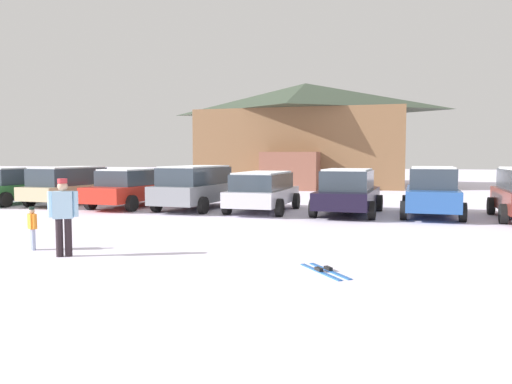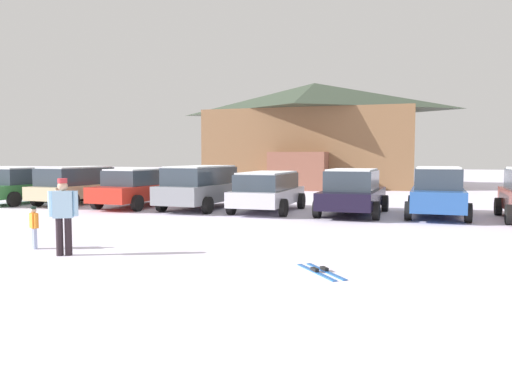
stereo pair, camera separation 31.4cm
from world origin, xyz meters
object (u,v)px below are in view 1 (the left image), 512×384
at_px(ski_lodge, 305,134).
at_px(parked_red_sedan, 130,188).
at_px(skier_child_in_orange_jacket, 32,226).
at_px(pair_of_skis, 324,271).
at_px(parked_silver_wagon, 263,190).
at_px(parked_beige_suv, 69,184).
at_px(parked_black_sedan, 348,192).
at_px(parked_blue_hatchback, 432,192).
at_px(parked_green_coupe, 9,186).
at_px(parked_grey_wagon, 196,186).
at_px(skier_adult_in_blue_parka, 63,213).

bearing_deg(ski_lodge, parked_red_sedan, -102.46).
distance_m(ski_lodge, skier_child_in_orange_jacket, 27.10).
bearing_deg(pair_of_skis, parked_silver_wagon, 112.17).
bearing_deg(parked_beige_suv, parked_black_sedan, -1.15).
relative_size(parked_beige_suv, parked_blue_hatchback, 1.06).
distance_m(parked_green_coupe, parked_grey_wagon, 8.93).
distance_m(parked_red_sedan, parked_black_sedan, 8.99).
bearing_deg(parked_black_sedan, parked_silver_wagon, 179.58).
bearing_deg(skier_child_in_orange_jacket, parked_silver_wagon, 72.18).
distance_m(parked_red_sedan, skier_adult_in_blue_parka, 10.29).
relative_size(parked_black_sedan, pair_of_skis, 3.57).
height_order(parked_silver_wagon, skier_adult_in_blue_parka, skier_adult_in_blue_parka).
distance_m(parked_green_coupe, skier_child_in_orange_jacket, 12.52).
relative_size(parked_beige_suv, pair_of_skis, 3.61).
distance_m(ski_lodge, skier_adult_in_blue_parka, 27.46).
distance_m(ski_lodge, parked_black_sedan, 18.76).
xyz_separation_m(parked_red_sedan, parked_blue_hatchback, (11.92, 0.23, 0.06)).
xyz_separation_m(ski_lodge, parked_red_sedan, (-3.94, -17.84, -2.95)).
relative_size(parked_grey_wagon, parked_black_sedan, 1.06).
xyz_separation_m(ski_lodge, parked_green_coupe, (-9.94, -18.03, -2.94)).
xyz_separation_m(ski_lodge, parked_black_sedan, (5.05, -17.83, -2.92)).
xyz_separation_m(parked_green_coupe, skier_child_in_orange_jacket, (8.84, -8.86, -0.27)).
relative_size(parked_grey_wagon, skier_child_in_orange_jacket, 4.92).
relative_size(parked_beige_suv, skier_adult_in_blue_parka, 2.78).
distance_m(ski_lodge, parked_beige_suv, 19.18).
distance_m(parked_blue_hatchback, skier_adult_in_blue_parka, 12.52).
height_order(ski_lodge, parked_green_coupe, ski_lodge).
distance_m(parked_green_coupe, parked_red_sedan, 6.00).
xyz_separation_m(skier_child_in_orange_jacket, pair_of_skis, (6.73, -0.26, -0.54)).
xyz_separation_m(skier_adult_in_blue_parka, skier_child_in_orange_jacket, (-1.17, 0.43, -0.38)).
bearing_deg(parked_beige_suv, pair_of_skis, -36.90).
relative_size(ski_lodge, parked_beige_suv, 3.19).
height_order(ski_lodge, skier_child_in_orange_jacket, ski_lodge).
relative_size(parked_silver_wagon, skier_child_in_orange_jacket, 4.59).
distance_m(ski_lodge, parked_grey_wagon, 17.94).
bearing_deg(skier_child_in_orange_jacket, parked_black_sedan, 55.80).
distance_m(parked_green_coupe, parked_blue_hatchback, 17.92).
relative_size(parked_black_sedan, skier_child_in_orange_jacket, 4.62).
xyz_separation_m(parked_black_sedan, pair_of_skis, (0.57, -9.32, -0.82)).
xyz_separation_m(parked_green_coupe, parked_beige_suv, (2.83, 0.44, 0.08)).
relative_size(parked_beige_suv, parked_grey_wagon, 0.95).
distance_m(parked_silver_wagon, pair_of_skis, 10.12).
bearing_deg(skier_child_in_orange_jacket, ski_lodge, 87.65).
bearing_deg(parked_beige_suv, parked_green_coupe, -171.10).
relative_size(parked_silver_wagon, parked_black_sedan, 0.99).
height_order(ski_lodge, parked_red_sedan, ski_lodge).
relative_size(skier_adult_in_blue_parka, pair_of_skis, 1.30).
height_order(parked_beige_suv, skier_adult_in_blue_parka, parked_beige_suv).
distance_m(parked_black_sedan, pair_of_skis, 9.37).
bearing_deg(parked_grey_wagon, parked_red_sedan, -176.99).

